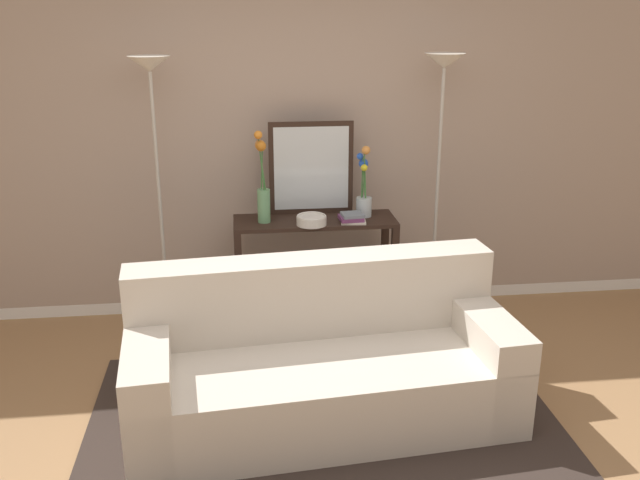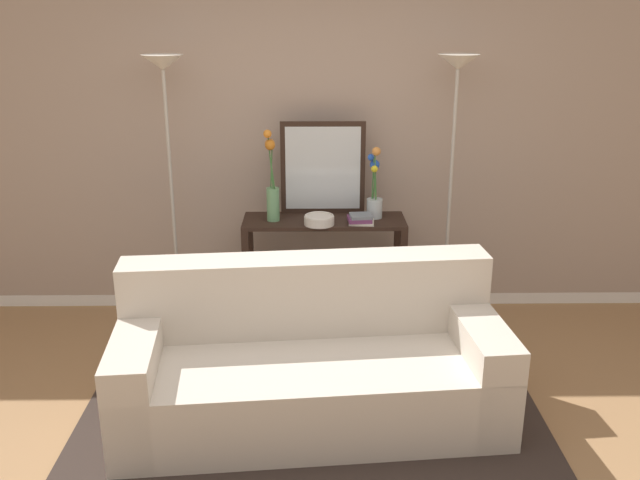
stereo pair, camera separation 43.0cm
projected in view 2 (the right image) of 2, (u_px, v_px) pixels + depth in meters
The scene contains 13 objects.
ground_plane at pixel (309, 471), 3.57m from camera, with size 16.00×16.00×0.02m, color #9E754C.
back_wall at pixel (309, 139), 5.16m from camera, with size 12.00×0.15×2.63m.
area_rug at pixel (312, 429), 3.89m from camera, with size 2.66×1.90×0.01m.
couch at pixel (310, 366), 3.95m from camera, with size 2.20×1.07×0.88m.
console_table at pixel (324, 254), 5.00m from camera, with size 1.15×0.39×0.82m.
floor_lamp_left at pixel (166, 118), 4.70m from camera, with size 0.28×0.28×1.95m.
floor_lamp_right at pixel (455, 118), 4.72m from camera, with size 0.28×0.28×1.95m.
wall_mirror at pixel (323, 168), 4.96m from camera, with size 0.60×0.02×0.67m.
vase_tall_flowers at pixel (272, 184), 4.80m from camera, with size 0.10×0.13×0.64m.
vase_short_flowers at pixel (374, 194), 4.90m from camera, with size 0.11×0.14×0.52m.
fruit_bowl at pixel (319, 220), 4.79m from camera, with size 0.21×0.21×0.07m.
book_stack at pixel (360, 219), 4.82m from camera, with size 0.19×0.17×0.06m.
book_row_under_console at pixel (282, 317), 5.16m from camera, with size 0.30×0.16×0.13m.
Camera 2 is at (0.02, -3.00, 2.26)m, focal length 39.04 mm.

